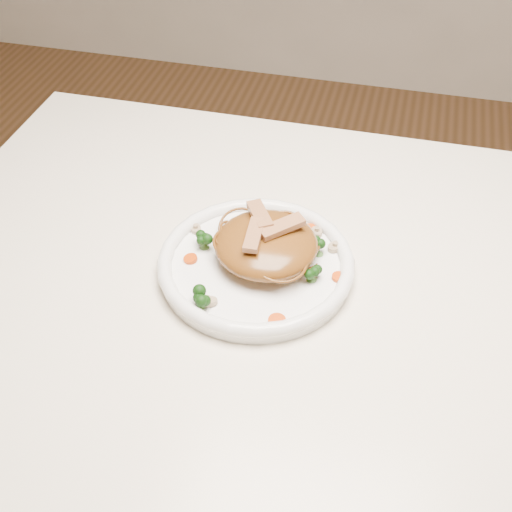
# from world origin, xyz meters

# --- Properties ---
(table) EXTENTS (1.20, 0.80, 0.75)m
(table) POSITION_xyz_m (0.00, 0.00, 0.65)
(table) COLOR white
(table) RESTS_ON ground
(plate) EXTENTS (0.32, 0.32, 0.02)m
(plate) POSITION_xyz_m (-0.09, 0.00, 0.76)
(plate) COLOR white
(plate) RESTS_ON table
(noodle_mound) EXTENTS (0.17, 0.17, 0.05)m
(noodle_mound) POSITION_xyz_m (-0.08, 0.02, 0.79)
(noodle_mound) COLOR brown
(noodle_mound) RESTS_ON plate
(chicken_a) EXTENTS (0.06, 0.06, 0.01)m
(chicken_a) POSITION_xyz_m (-0.06, 0.03, 0.82)
(chicken_a) COLOR tan
(chicken_a) RESTS_ON noodle_mound
(chicken_b) EXTENTS (0.05, 0.07, 0.01)m
(chicken_b) POSITION_xyz_m (-0.10, 0.04, 0.82)
(chicken_b) COLOR tan
(chicken_b) RESTS_ON noodle_mound
(chicken_c) EXTENTS (0.02, 0.06, 0.01)m
(chicken_c) POSITION_xyz_m (-0.10, 0.00, 0.82)
(chicken_c) COLOR tan
(chicken_c) RESTS_ON noodle_mound
(broccoli_0) EXTENTS (0.03, 0.03, 0.03)m
(broccoli_0) POSITION_xyz_m (-0.01, 0.04, 0.78)
(broccoli_0) COLOR #11360B
(broccoli_0) RESTS_ON plate
(broccoli_1) EXTENTS (0.03, 0.03, 0.03)m
(broccoli_1) POSITION_xyz_m (-0.17, 0.02, 0.78)
(broccoli_1) COLOR #11360B
(broccoli_1) RESTS_ON plate
(broccoli_2) EXTENTS (0.03, 0.03, 0.03)m
(broccoli_2) POSITION_xyz_m (-0.14, -0.09, 0.78)
(broccoli_2) COLOR #11360B
(broccoli_2) RESTS_ON plate
(broccoli_3) EXTENTS (0.03, 0.03, 0.03)m
(broccoli_3) POSITION_xyz_m (-0.02, -0.01, 0.78)
(broccoli_3) COLOR #11360B
(broccoli_3) RESTS_ON plate
(carrot_0) EXTENTS (0.02, 0.02, 0.00)m
(carrot_0) POSITION_xyz_m (-0.03, 0.09, 0.77)
(carrot_0) COLOR #DF4708
(carrot_0) RESTS_ON plate
(carrot_1) EXTENTS (0.02, 0.02, 0.00)m
(carrot_1) POSITION_xyz_m (-0.18, -0.01, 0.77)
(carrot_1) COLOR #DF4708
(carrot_1) RESTS_ON plate
(carrot_2) EXTENTS (0.02, 0.02, 0.00)m
(carrot_2) POSITION_xyz_m (0.02, 0.00, 0.77)
(carrot_2) COLOR #DF4708
(carrot_2) RESTS_ON plate
(carrot_3) EXTENTS (0.02, 0.02, 0.00)m
(carrot_3) POSITION_xyz_m (-0.12, 0.08, 0.77)
(carrot_3) COLOR #DF4708
(carrot_3) RESTS_ON plate
(carrot_4) EXTENTS (0.02, 0.02, 0.00)m
(carrot_4) POSITION_xyz_m (-0.04, -0.09, 0.77)
(carrot_4) COLOR #DF4708
(carrot_4) RESTS_ON plate
(mushroom_0) EXTENTS (0.03, 0.03, 0.01)m
(mushroom_0) POSITION_xyz_m (-0.14, -0.08, 0.77)
(mushroom_0) COLOR #C3B092
(mushroom_0) RESTS_ON plate
(mushroom_1) EXTENTS (0.04, 0.04, 0.01)m
(mushroom_1) POSITION_xyz_m (0.01, 0.06, 0.77)
(mushroom_1) COLOR #C3B092
(mushroom_1) RESTS_ON plate
(mushroom_2) EXTENTS (0.03, 0.03, 0.01)m
(mushroom_2) POSITION_xyz_m (-0.20, 0.05, 0.77)
(mushroom_2) COLOR #C3B092
(mushroom_2) RESTS_ON plate
(mushroom_3) EXTENTS (0.03, 0.03, 0.01)m
(mushroom_3) POSITION_xyz_m (-0.03, 0.09, 0.77)
(mushroom_3) COLOR #C3B092
(mushroom_3) RESTS_ON plate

